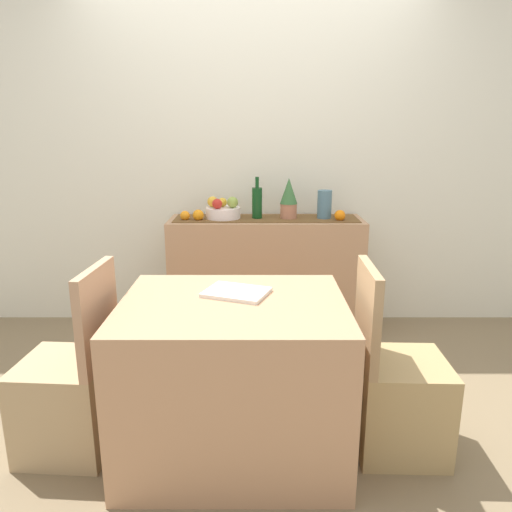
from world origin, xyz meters
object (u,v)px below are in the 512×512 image
ceramic_vase (325,205)px  chair_by_corner (398,397)px  potted_plant (289,198)px  chair_near_window (71,397)px  sideboard_console (266,276)px  fruit_bowl (223,213)px  open_book (236,292)px  dining_table (234,377)px  wine_bottle (257,202)px

ceramic_vase → chair_by_corner: bearing=-82.9°
potted_plant → chair_near_window: (-1.10, -1.41, -0.73)m
sideboard_console → fruit_bowl: size_ratio=5.65×
potted_plant → chair_by_corner: size_ratio=0.32×
potted_plant → chair_by_corner: potted_plant is taller
ceramic_vase → chair_by_corner: 1.58m
open_book → potted_plant: bearing=97.0°
dining_table → chair_near_window: bearing=-179.9°
sideboard_console → fruit_bowl: fruit_bowl is taller
dining_table → potted_plant: bearing=76.6°
sideboard_console → potted_plant: (0.16, 0.00, 0.57)m
fruit_bowl → potted_plant: size_ratio=0.84×
ceramic_vase → chair_by_corner: ceramic_vase is taller
sideboard_console → chair_near_window: chair_near_window is taller
fruit_bowl → chair_near_window: bearing=-114.2°
chair_near_window → dining_table: bearing=0.1°
sideboard_console → wine_bottle: wine_bottle is taller
open_book → dining_table: bearing=-75.9°
chair_near_window → sideboard_console: bearing=56.3°
fruit_bowl → potted_plant: bearing=0.0°
fruit_bowl → chair_by_corner: (0.90, -1.41, -0.63)m
wine_bottle → potted_plant: size_ratio=1.03×
dining_table → chair_near_window: chair_near_window is taller
ceramic_vase → open_book: ceramic_vase is taller
sideboard_console → wine_bottle: 0.55m
sideboard_console → fruit_bowl: 0.56m
fruit_bowl → open_book: (0.14, -1.31, -0.15)m
sideboard_console → open_book: 1.36m
fruit_bowl → chair_by_corner: fruit_bowl is taller
ceramic_vase → chair_near_window: 2.07m
ceramic_vase → open_book: size_ratio=0.73×
wine_bottle → chair_near_window: bearing=-121.8°
sideboard_console → ceramic_vase: size_ratio=6.80×
fruit_bowl → potted_plant: 0.48m
wine_bottle → dining_table: size_ratio=0.30×
sideboard_console → ceramic_vase: ceramic_vase is taller
chair_by_corner → dining_table: bearing=-180.0°
potted_plant → dining_table: potted_plant is taller
potted_plant → wine_bottle: bearing=-180.0°
chair_near_window → chair_by_corner: same height
sideboard_console → potted_plant: potted_plant is taller
wine_bottle → open_book: wine_bottle is taller
open_book → chair_by_corner: (0.75, -0.10, -0.48)m
ceramic_vase → dining_table: size_ratio=0.20×
potted_plant → open_book: size_ratio=1.04×
dining_table → open_book: bearing=83.3°
potted_plant → chair_near_window: 1.93m
sideboard_console → ceramic_vase: bearing=0.0°
chair_by_corner → fruit_bowl: bearing=122.5°
wine_bottle → open_book: size_ratio=1.07×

